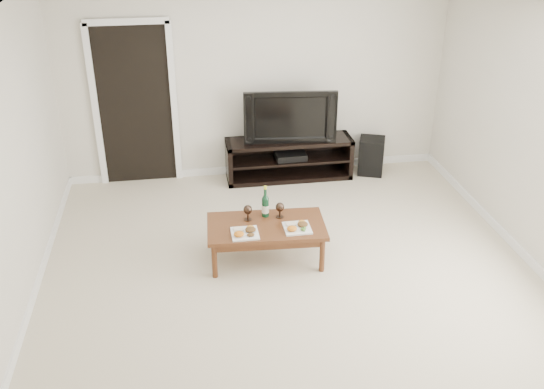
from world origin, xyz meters
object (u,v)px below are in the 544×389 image
at_px(television, 290,115).
at_px(coffee_table, 266,242).
at_px(subwoofer, 371,156).
at_px(media_console, 289,159).

height_order(television, coffee_table, television).
xyz_separation_m(subwoofer, coffee_table, (-1.74, -1.93, -0.04)).
relative_size(media_console, subwoofer, 3.35).
xyz_separation_m(media_console, subwoofer, (1.14, -0.02, -0.03)).
distance_m(subwoofer, coffee_table, 2.60).
xyz_separation_m(media_console, coffee_table, (-0.60, -1.96, -0.07)).
height_order(television, subwoofer, television).
relative_size(media_console, television, 1.40).
bearing_deg(media_console, coffee_table, -107.11).
xyz_separation_m(media_console, television, (0.00, 0.00, 0.62)).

